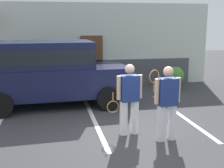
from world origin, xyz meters
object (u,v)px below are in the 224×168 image
Objects in this scene: parked_suv at (50,70)px; potted_plant_by_porch at (175,77)px; tennis_player_woman at (167,102)px; tennis_player_man at (129,99)px.

parked_suv is 5.18× the size of potted_plant_by_porch.
parked_suv is 4.28m from tennis_player_woman.
tennis_player_woman reaches higher than tennis_player_man.
tennis_player_man is at bearing -61.02° from parked_suv.
tennis_player_woman is 1.87× the size of potted_plant_by_porch.
potted_plant_by_porch is (4.87, 1.48, -0.64)m from parked_suv.
tennis_player_woman is (0.73, -0.52, 0.01)m from tennis_player_man.
tennis_player_man reaches higher than potted_plant_by_porch.
parked_suv reaches higher than potted_plant_by_porch.
potted_plant_by_porch is (2.34, 4.93, -0.38)m from tennis_player_woman.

